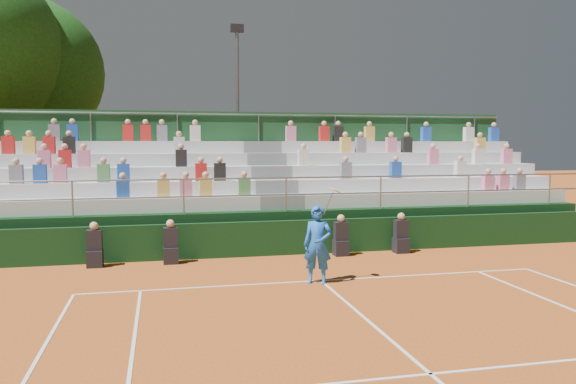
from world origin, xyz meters
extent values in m
plane|color=#AD521C|center=(0.00, 0.00, 0.00)|extent=(90.00, 90.00, 0.00)
cube|color=white|center=(0.00, 0.00, 0.01)|extent=(11.00, 0.06, 0.01)
cube|color=white|center=(0.00, -3.20, 0.01)|extent=(0.06, 6.40, 0.01)
cube|color=white|center=(0.00, -5.49, 0.01)|extent=(8.22, 0.06, 0.01)
cube|color=black|center=(0.00, 3.20, 0.50)|extent=(20.00, 0.15, 1.00)
cube|color=black|center=(-5.35, 2.75, 0.22)|extent=(0.40, 0.40, 0.44)
cube|color=black|center=(-5.35, 2.75, 0.70)|extent=(0.38, 0.25, 0.55)
sphere|color=tan|center=(-5.35, 2.75, 1.08)|extent=(0.22, 0.22, 0.22)
cube|color=black|center=(-3.40, 2.75, 0.22)|extent=(0.40, 0.40, 0.44)
cube|color=black|center=(-3.40, 2.75, 0.70)|extent=(0.38, 0.25, 0.55)
sphere|color=tan|center=(-3.40, 2.75, 1.08)|extent=(0.22, 0.22, 0.22)
cube|color=black|center=(1.39, 2.75, 0.22)|extent=(0.40, 0.40, 0.44)
cube|color=black|center=(1.39, 2.75, 0.70)|extent=(0.38, 0.25, 0.55)
sphere|color=tan|center=(1.39, 2.75, 1.08)|extent=(0.22, 0.22, 0.22)
cube|color=black|center=(3.25, 2.75, 0.22)|extent=(0.40, 0.40, 0.44)
cube|color=black|center=(3.25, 2.75, 0.70)|extent=(0.38, 0.25, 0.55)
sphere|color=tan|center=(3.25, 2.75, 1.08)|extent=(0.22, 0.22, 0.22)
cube|color=black|center=(0.00, 6.30, 0.60)|extent=(20.00, 5.20, 1.20)
cube|color=silver|center=(-5.35, 4.62, 1.41)|extent=(9.30, 0.85, 0.42)
cube|color=silver|center=(5.35, 4.62, 1.41)|extent=(9.30, 0.85, 0.42)
cube|color=slate|center=(0.00, 4.62, 1.41)|extent=(1.40, 0.85, 0.42)
cube|color=silver|center=(-5.35, 5.47, 1.83)|extent=(9.30, 0.85, 0.42)
cube|color=silver|center=(5.35, 5.47, 1.83)|extent=(9.30, 0.85, 0.42)
cube|color=slate|center=(0.00, 5.47, 1.83)|extent=(1.40, 0.85, 0.42)
cube|color=silver|center=(-5.35, 6.33, 2.25)|extent=(9.30, 0.85, 0.42)
cube|color=silver|center=(5.35, 6.33, 2.25)|extent=(9.30, 0.85, 0.42)
cube|color=slate|center=(0.00, 6.33, 2.25)|extent=(1.40, 0.85, 0.42)
cube|color=silver|center=(-5.35, 7.17, 2.67)|extent=(9.30, 0.85, 0.42)
cube|color=silver|center=(5.35, 7.17, 2.67)|extent=(9.30, 0.85, 0.42)
cube|color=slate|center=(0.00, 7.17, 2.67)|extent=(1.40, 0.85, 0.42)
cube|color=silver|center=(-5.35, 8.03, 3.09)|extent=(9.30, 0.85, 0.42)
cube|color=silver|center=(5.35, 8.03, 3.09)|extent=(9.30, 0.85, 0.42)
cube|color=slate|center=(0.00, 8.03, 3.09)|extent=(1.40, 0.85, 0.42)
cube|color=#194321|center=(0.00, 8.55, 2.20)|extent=(20.00, 0.12, 4.40)
cylinder|color=gray|center=(0.00, 3.75, 2.20)|extent=(20.00, 0.05, 0.05)
cylinder|color=gray|center=(0.00, 8.45, 4.30)|extent=(20.00, 0.05, 0.05)
cube|color=#1E4CB2|center=(-4.71, 4.47, 1.90)|extent=(0.36, 0.24, 0.56)
cube|color=gold|center=(-3.55, 4.47, 1.90)|extent=(0.36, 0.24, 0.56)
cube|color=pink|center=(-2.90, 4.47, 1.90)|extent=(0.36, 0.24, 0.56)
cube|color=gold|center=(-2.32, 4.47, 1.90)|extent=(0.36, 0.24, 0.56)
cube|color=#4C8C4C|center=(-1.15, 4.47, 1.90)|extent=(0.36, 0.24, 0.56)
cube|color=slate|center=(-7.76, 5.32, 2.32)|extent=(0.36, 0.24, 0.56)
cube|color=#1E4CB2|center=(-7.11, 5.32, 2.32)|extent=(0.36, 0.24, 0.56)
cube|color=pink|center=(-6.55, 5.32, 2.32)|extent=(0.36, 0.24, 0.56)
cube|color=#4C8C4C|center=(-5.31, 5.32, 2.32)|extent=(0.36, 0.24, 0.56)
cube|color=#1E4CB2|center=(-4.73, 5.32, 2.32)|extent=(0.36, 0.24, 0.56)
cube|color=red|center=(-2.39, 5.32, 2.32)|extent=(0.36, 0.24, 0.56)
cube|color=black|center=(-1.80, 5.32, 2.32)|extent=(0.36, 0.24, 0.56)
cube|color=pink|center=(-7.13, 6.17, 2.74)|extent=(0.36, 0.24, 0.56)
cube|color=red|center=(-6.53, 6.17, 2.74)|extent=(0.36, 0.24, 0.56)
cube|color=pink|center=(-5.97, 6.17, 2.74)|extent=(0.36, 0.24, 0.56)
cube|color=black|center=(-2.97, 6.17, 2.74)|extent=(0.36, 0.24, 0.56)
cube|color=red|center=(-8.35, 7.02, 3.16)|extent=(0.36, 0.24, 0.56)
cube|color=gold|center=(-7.72, 7.02, 3.16)|extent=(0.36, 0.24, 0.56)
cube|color=red|center=(-7.13, 7.02, 3.16)|extent=(0.36, 0.24, 0.56)
cube|color=black|center=(-6.52, 7.02, 3.16)|extent=(0.36, 0.24, 0.56)
cube|color=silver|center=(-3.00, 7.02, 3.16)|extent=(0.36, 0.24, 0.56)
cube|color=slate|center=(-7.10, 7.88, 3.58)|extent=(0.36, 0.24, 0.56)
cube|color=#1E4CB2|center=(-6.53, 7.88, 3.58)|extent=(0.36, 0.24, 0.56)
cube|color=red|center=(-4.71, 7.88, 3.58)|extent=(0.36, 0.24, 0.56)
cube|color=red|center=(-4.11, 7.88, 3.58)|extent=(0.36, 0.24, 0.56)
cube|color=slate|center=(-3.55, 7.88, 3.58)|extent=(0.36, 0.24, 0.56)
cube|color=silver|center=(-2.40, 7.88, 3.58)|extent=(0.36, 0.24, 0.56)
cube|color=pink|center=(7.15, 4.47, 1.90)|extent=(0.36, 0.24, 0.56)
cube|color=pink|center=(7.72, 4.47, 1.90)|extent=(0.36, 0.24, 0.56)
cube|color=slate|center=(8.35, 4.47, 1.90)|extent=(0.36, 0.24, 0.56)
cube|color=slate|center=(2.39, 5.32, 2.32)|extent=(0.36, 0.24, 0.56)
cube|color=#1E4CB2|center=(4.17, 5.32, 2.32)|extent=(0.36, 0.24, 0.56)
cube|color=silver|center=(6.60, 5.32, 2.32)|extent=(0.36, 0.24, 0.56)
cube|color=silver|center=(1.15, 6.17, 2.74)|extent=(0.36, 0.24, 0.56)
cube|color=pink|center=(5.98, 6.17, 2.74)|extent=(0.36, 0.24, 0.56)
cube|color=silver|center=(7.79, 6.17, 2.74)|extent=(0.36, 0.24, 0.56)
cube|color=pink|center=(8.97, 6.17, 2.74)|extent=(0.36, 0.24, 0.56)
cube|color=gold|center=(2.94, 7.02, 3.16)|extent=(0.36, 0.24, 0.56)
cube|color=slate|center=(3.53, 7.02, 3.16)|extent=(0.36, 0.24, 0.56)
cube|color=pink|center=(4.72, 7.02, 3.16)|extent=(0.36, 0.24, 0.56)
cube|color=black|center=(5.35, 7.02, 3.16)|extent=(0.36, 0.24, 0.56)
cube|color=gold|center=(8.38, 7.02, 3.16)|extent=(0.36, 0.24, 0.56)
cube|color=pink|center=(1.10, 7.88, 3.58)|extent=(0.36, 0.24, 0.56)
cube|color=red|center=(2.39, 7.88, 3.58)|extent=(0.36, 0.24, 0.56)
cube|color=black|center=(2.94, 7.88, 3.58)|extent=(0.36, 0.24, 0.56)
cube|color=gold|center=(4.19, 7.88, 3.58)|extent=(0.36, 0.24, 0.56)
cube|color=#1E4CB2|center=(6.55, 7.88, 3.58)|extent=(0.36, 0.24, 0.56)
cube|color=silver|center=(8.39, 7.88, 3.58)|extent=(0.36, 0.24, 0.56)
cube|color=#1E4CB2|center=(9.52, 7.88, 3.58)|extent=(0.36, 0.24, 0.56)
imported|color=blue|center=(-0.14, -0.18, 0.90)|extent=(0.77, 0.66, 1.80)
cylinder|color=gray|center=(0.11, -0.18, 1.85)|extent=(0.26, 0.03, 0.51)
cylinder|color=#E5D866|center=(0.26, -0.18, 2.15)|extent=(0.26, 0.28, 0.14)
cylinder|color=#332112|center=(-9.35, 14.85, 1.85)|extent=(0.50, 0.50, 3.70)
sphere|color=#123A10|center=(-9.35, 14.85, 6.36)|extent=(6.65, 6.65, 6.65)
cylinder|color=gray|center=(-0.14, 13.25, 4.11)|extent=(0.16, 0.16, 8.22)
cube|color=black|center=(-0.14, 13.25, 8.40)|extent=(0.60, 0.25, 0.35)
camera|label=1|loc=(-3.63, -12.45, 3.23)|focal=35.00mm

